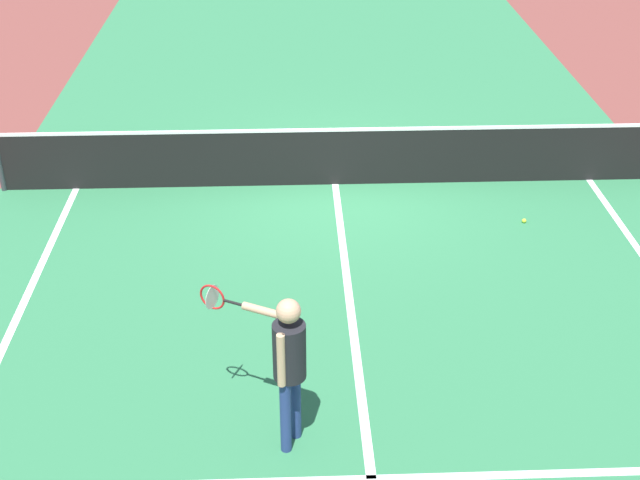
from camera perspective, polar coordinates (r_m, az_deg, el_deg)
ground_plane at (r=13.87m, az=1.01°, el=3.69°), size 60.00×60.00×0.00m
court_surface_inbounds at (r=13.87m, az=1.01°, el=3.70°), size 10.62×24.40×0.00m
line_service_near at (r=8.62m, az=3.41°, el=-15.42°), size 8.22×0.10×0.01m
line_center_service at (r=11.09m, az=1.91°, el=-3.60°), size 0.10×6.40×0.01m
net at (r=13.66m, az=1.03°, el=5.55°), size 10.55×0.09×1.07m
player_near at (r=8.29m, az=-2.19°, el=-7.64°), size 1.04×0.88×1.72m
tennis_ball_near_net at (r=13.07m, az=13.28°, el=1.24°), size 0.07×0.07×0.07m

